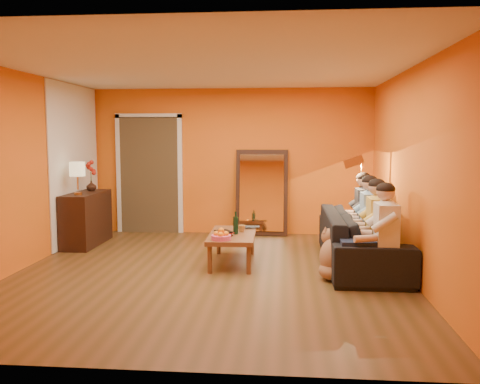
# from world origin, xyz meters

# --- Properties ---
(room_shell) EXTENTS (5.00, 5.50, 2.60)m
(room_shell) POSITION_xyz_m (0.00, 0.37, 1.30)
(room_shell) COLOR brown
(room_shell) RESTS_ON ground
(white_accent) EXTENTS (0.02, 1.90, 2.58)m
(white_accent) POSITION_xyz_m (-2.48, 1.75, 1.30)
(white_accent) COLOR white
(white_accent) RESTS_ON wall_left
(doorway_recess) EXTENTS (1.06, 0.30, 2.10)m
(doorway_recess) POSITION_xyz_m (-1.50, 2.83, 1.05)
(doorway_recess) COLOR #3F2D19
(doorway_recess) RESTS_ON floor
(door_jamb_left) EXTENTS (0.08, 0.06, 2.20)m
(door_jamb_left) POSITION_xyz_m (-2.07, 2.71, 1.05)
(door_jamb_left) COLOR white
(door_jamb_left) RESTS_ON wall_back
(door_jamb_right) EXTENTS (0.08, 0.06, 2.20)m
(door_jamb_right) POSITION_xyz_m (-0.93, 2.71, 1.05)
(door_jamb_right) COLOR white
(door_jamb_right) RESTS_ON wall_back
(door_header) EXTENTS (1.22, 0.06, 0.08)m
(door_header) POSITION_xyz_m (-1.50, 2.71, 2.12)
(door_header) COLOR white
(door_header) RESTS_ON wall_back
(mirror_frame) EXTENTS (0.92, 0.27, 1.51)m
(mirror_frame) POSITION_xyz_m (0.55, 2.63, 0.76)
(mirror_frame) COLOR black
(mirror_frame) RESTS_ON floor
(mirror_glass) EXTENTS (0.78, 0.21, 1.35)m
(mirror_glass) POSITION_xyz_m (0.55, 2.59, 0.76)
(mirror_glass) COLOR white
(mirror_glass) RESTS_ON mirror_frame
(sideboard) EXTENTS (0.44, 1.18, 0.85)m
(sideboard) POSITION_xyz_m (-2.24, 1.55, 0.42)
(sideboard) COLOR black
(sideboard) RESTS_ON floor
(table_lamp) EXTENTS (0.24, 0.24, 0.51)m
(table_lamp) POSITION_xyz_m (-2.24, 1.25, 1.10)
(table_lamp) COLOR beige
(table_lamp) RESTS_ON sideboard
(sofa) EXTENTS (2.47, 0.97, 0.72)m
(sofa) POSITION_xyz_m (2.00, 0.60, 0.36)
(sofa) COLOR black
(sofa) RESTS_ON floor
(coffee_table) EXTENTS (0.65, 1.24, 0.42)m
(coffee_table) POSITION_xyz_m (0.24, 0.55, 0.21)
(coffee_table) COLOR brown
(coffee_table) RESTS_ON floor
(floor_lamp) EXTENTS (0.33, 0.28, 1.44)m
(floor_lamp) POSITION_xyz_m (2.09, 1.28, 0.72)
(floor_lamp) COLOR #B97736
(floor_lamp) RESTS_ON floor
(dog) EXTENTS (0.51, 0.63, 0.64)m
(dog) POSITION_xyz_m (1.55, -0.12, 0.32)
(dog) COLOR #A36949
(dog) RESTS_ON floor
(person_far_left) EXTENTS (0.70, 0.44, 1.22)m
(person_far_left) POSITION_xyz_m (2.13, -0.40, 0.61)
(person_far_left) COLOR beige
(person_far_left) RESTS_ON sofa
(person_mid_left) EXTENTS (0.70, 0.44, 1.22)m
(person_mid_left) POSITION_xyz_m (2.13, 0.15, 0.61)
(person_mid_left) COLOR gold
(person_mid_left) RESTS_ON sofa
(person_mid_right) EXTENTS (0.70, 0.44, 1.22)m
(person_mid_right) POSITION_xyz_m (2.13, 0.70, 0.61)
(person_mid_right) COLOR #84ABCD
(person_mid_right) RESTS_ON sofa
(person_far_right) EXTENTS (0.70, 0.44, 1.22)m
(person_far_right) POSITION_xyz_m (2.13, 1.25, 0.61)
(person_far_right) COLOR #2E2E33
(person_far_right) RESTS_ON sofa
(fruit_bowl) EXTENTS (0.26, 0.26, 0.16)m
(fruit_bowl) POSITION_xyz_m (0.14, 0.10, 0.50)
(fruit_bowl) COLOR #DF4E7B
(fruit_bowl) RESTS_ON coffee_table
(wine_bottle) EXTENTS (0.07, 0.07, 0.31)m
(wine_bottle) POSITION_xyz_m (0.29, 0.50, 0.58)
(wine_bottle) COLOR black
(wine_bottle) RESTS_ON coffee_table
(tumbler) EXTENTS (0.11, 0.11, 0.10)m
(tumbler) POSITION_xyz_m (0.36, 0.67, 0.47)
(tumbler) COLOR #B27F3F
(tumbler) RESTS_ON coffee_table
(laptop) EXTENTS (0.39, 0.27, 0.03)m
(laptop) POSITION_xyz_m (0.42, 0.90, 0.43)
(laptop) COLOR black
(laptop) RESTS_ON coffee_table
(book_lower) EXTENTS (0.26, 0.30, 0.02)m
(book_lower) POSITION_xyz_m (0.06, 0.35, 0.43)
(book_lower) COLOR black
(book_lower) RESTS_ON coffee_table
(book_mid) EXTENTS (0.26, 0.30, 0.02)m
(book_mid) POSITION_xyz_m (0.07, 0.36, 0.45)
(book_mid) COLOR #B52214
(book_mid) RESTS_ON book_lower
(book_upper) EXTENTS (0.28, 0.30, 0.02)m
(book_upper) POSITION_xyz_m (0.06, 0.34, 0.47)
(book_upper) COLOR black
(book_upper) RESTS_ON book_mid
(vase) EXTENTS (0.16, 0.16, 0.17)m
(vase) POSITION_xyz_m (-2.24, 1.80, 0.94)
(vase) COLOR black
(vase) RESTS_ON sideboard
(flowers) EXTENTS (0.17, 0.17, 0.51)m
(flowers) POSITION_xyz_m (-2.24, 1.80, 1.23)
(flowers) COLOR #B52214
(flowers) RESTS_ON vase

